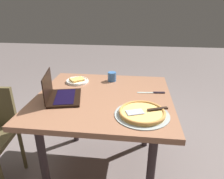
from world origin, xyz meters
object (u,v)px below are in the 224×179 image
Objects in this scene: table_knife at (154,93)px; dining_table at (103,106)px; pizza_tray at (142,113)px; pizza_plate at (77,81)px; drink_cup at (112,77)px; laptop at (60,94)px.

dining_table is at bearing -165.57° from table_knife.
table_knife is (0.11, 0.38, -0.01)m from pizza_tray.
pizza_plate is 0.74m from table_knife.
drink_cup reaches higher than pizza_plate.
pizza_plate reaches higher than table_knife.
drink_cup reaches higher than pizza_tray.
pizza_tray is (0.31, -0.27, 0.11)m from dining_table.
pizza_plate is 0.83m from pizza_tray.
pizza_plate is 0.92× the size of table_knife.
table_knife is at bearing -13.50° from pizza_plate.
dining_table is 5.13× the size of pizza_plate.
pizza_tray is at bearing -15.15° from laptop.
dining_table is at bearing 16.27° from laptop.
dining_table is 12.63× the size of drink_cup.
dining_table is at bearing -94.98° from drink_cup.
laptop is at bearing -163.73° from dining_table.
dining_table is 0.43m from pizza_plate.
pizza_tray is at bearing -65.68° from drink_cup.
drink_cup is (-0.28, 0.63, 0.03)m from pizza_tray.
pizza_plate is at bearing 166.50° from table_knife.
pizza_plate is at bearing -167.73° from drink_cup.
pizza_plate is at bearing 136.94° from dining_table.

